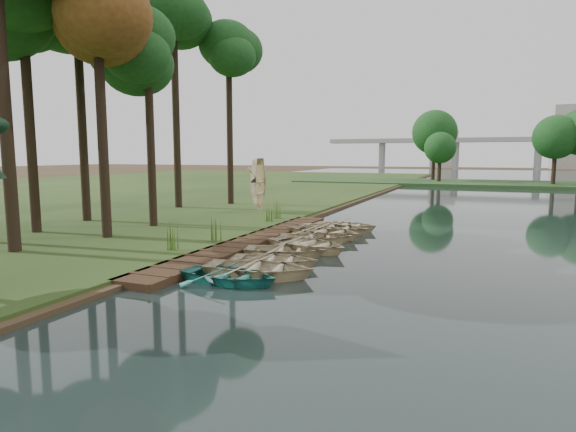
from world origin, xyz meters
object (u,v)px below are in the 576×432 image
at_px(rowboat_1, 259,266).
at_px(boardwalk, 251,242).
at_px(rowboat_0, 230,273).
at_px(stored_rowboat, 260,206).
at_px(rowboat_2, 275,258).

bearing_deg(rowboat_1, boardwalk, 20.88).
height_order(boardwalk, rowboat_0, rowboat_0).
distance_m(rowboat_0, rowboat_1, 1.12).
xyz_separation_m(boardwalk, rowboat_1, (2.87, -5.12, 0.28)).
height_order(boardwalk, rowboat_1, rowboat_1).
xyz_separation_m(rowboat_1, stored_rowboat, (-6.95, 14.46, 0.23)).
xyz_separation_m(boardwalk, rowboat_0, (2.35, -6.12, 0.23)).
xyz_separation_m(rowboat_0, rowboat_1, (0.52, 0.99, 0.05)).
distance_m(rowboat_0, stored_rowboat, 16.74).
distance_m(boardwalk, stored_rowboat, 10.20).
relative_size(rowboat_1, rowboat_2, 1.16).
distance_m(rowboat_2, stored_rowboat, 14.60).
bearing_deg(boardwalk, rowboat_2, -52.43).
height_order(boardwalk, rowboat_2, rowboat_2).
distance_m(boardwalk, rowboat_0, 6.56).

